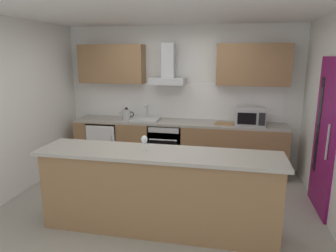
# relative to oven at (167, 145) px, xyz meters

# --- Properties ---
(ground) EXTENTS (5.34, 4.63, 0.02)m
(ground) POSITION_rel_oven_xyz_m (0.19, -1.47, -0.47)
(ground) COLOR gray
(ceiling) EXTENTS (5.34, 4.63, 0.02)m
(ceiling) POSITION_rel_oven_xyz_m (0.19, -1.47, 2.15)
(ceiling) COLOR white
(wall_back) EXTENTS (5.34, 0.12, 2.60)m
(wall_back) POSITION_rel_oven_xyz_m (0.19, 0.41, 0.84)
(wall_back) COLOR white
(wall_back) RESTS_ON ground
(wall_left) EXTENTS (0.12, 4.63, 2.60)m
(wall_left) POSITION_rel_oven_xyz_m (-2.04, -1.47, 0.84)
(wall_left) COLOR white
(wall_left) RESTS_ON ground
(backsplash_tile) EXTENTS (3.69, 0.02, 0.66)m
(backsplash_tile) POSITION_rel_oven_xyz_m (0.19, 0.33, 0.77)
(backsplash_tile) COLOR white
(counter_back) EXTENTS (3.82, 0.60, 0.90)m
(counter_back) POSITION_rel_oven_xyz_m (0.19, 0.03, -0.01)
(counter_back) COLOR olive
(counter_back) RESTS_ON ground
(counter_island) EXTENTS (2.84, 0.64, 0.98)m
(counter_island) POSITION_rel_oven_xyz_m (0.33, -2.04, 0.04)
(counter_island) COLOR olive
(counter_island) RESTS_ON ground
(upper_cabinets) EXTENTS (3.76, 0.32, 0.70)m
(upper_cabinets) POSITION_rel_oven_xyz_m (0.19, 0.18, 1.45)
(upper_cabinets) COLOR olive
(side_door) EXTENTS (0.08, 0.85, 2.05)m
(side_door) POSITION_rel_oven_xyz_m (2.34, -1.10, 0.57)
(side_door) COLOR #7A1456
(side_door) RESTS_ON ground
(oven) EXTENTS (0.60, 0.62, 0.80)m
(oven) POSITION_rel_oven_xyz_m (0.00, 0.00, 0.00)
(oven) COLOR slate
(oven) RESTS_ON ground
(refrigerator) EXTENTS (0.58, 0.60, 0.85)m
(refrigerator) POSITION_rel_oven_xyz_m (-1.18, -0.00, -0.03)
(refrigerator) COLOR white
(refrigerator) RESTS_ON ground
(microwave) EXTENTS (0.50, 0.38, 0.30)m
(microwave) POSITION_rel_oven_xyz_m (1.45, -0.03, 0.59)
(microwave) COLOR #B7BABC
(microwave) RESTS_ON counter_back
(sink) EXTENTS (0.50, 0.40, 0.26)m
(sink) POSITION_rel_oven_xyz_m (-0.40, 0.01, 0.47)
(sink) COLOR silver
(sink) RESTS_ON counter_back
(kettle) EXTENTS (0.29, 0.15, 0.24)m
(kettle) POSITION_rel_oven_xyz_m (-0.75, -0.03, 0.55)
(kettle) COLOR #B7BABC
(kettle) RESTS_ON counter_back
(range_hood) EXTENTS (0.62, 0.45, 0.72)m
(range_hood) POSITION_rel_oven_xyz_m (0.00, 0.13, 1.33)
(range_hood) COLOR #B7BABC
(wine_glass) EXTENTS (0.08, 0.08, 0.18)m
(wine_glass) POSITION_rel_oven_xyz_m (0.16, -2.01, 0.64)
(wine_glass) COLOR silver
(wine_glass) RESTS_ON counter_island
(chopping_board) EXTENTS (0.37, 0.27, 0.02)m
(chopping_board) POSITION_rel_oven_xyz_m (1.04, -0.02, 0.45)
(chopping_board) COLOR #9E7247
(chopping_board) RESTS_ON counter_back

